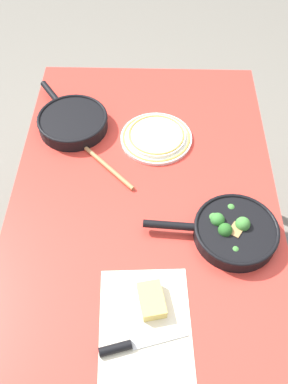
# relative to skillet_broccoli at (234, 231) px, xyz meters

# --- Properties ---
(ground_plane) EXTENTS (14.00, 14.00, 0.00)m
(ground_plane) POSITION_rel_skillet_broccoli_xyz_m (-0.15, -0.27, -0.77)
(ground_plane) COLOR slate
(dining_table_red) EXTENTS (1.36, 0.87, 0.74)m
(dining_table_red) POSITION_rel_skillet_broccoli_xyz_m (-0.15, -0.27, -0.11)
(dining_table_red) COLOR red
(dining_table_red) RESTS_ON ground_plane
(skillet_broccoli) EXTENTS (0.25, 0.41, 0.07)m
(skillet_broccoli) POSITION_rel_skillet_broccoli_xyz_m (0.00, 0.00, 0.00)
(skillet_broccoli) COLOR black
(skillet_broccoli) RESTS_ON dining_table_red
(skillet_eggs) EXTENTS (0.35, 0.28, 0.05)m
(skillet_eggs) POSITION_rel_skillet_broccoli_xyz_m (-0.46, -0.54, -0.00)
(skillet_eggs) COLOR black
(skillet_eggs) RESTS_ON dining_table_red
(wooden_spoon) EXTENTS (0.29, 0.29, 0.02)m
(wooden_spoon) POSITION_rel_skillet_broccoli_xyz_m (-0.34, -0.48, -0.02)
(wooden_spoon) COLOR #A87A4C
(wooden_spoon) RESTS_ON dining_table_red
(parchment_sheet) EXTENTS (0.38, 0.26, 0.00)m
(parchment_sheet) POSITION_rel_skillet_broccoli_xyz_m (0.30, -0.26, -0.03)
(parchment_sheet) COLOR silver
(parchment_sheet) RESTS_ON dining_table_red
(grater_knife) EXTENTS (0.09, 0.23, 0.02)m
(grater_knife) POSITION_rel_skillet_broccoli_xyz_m (0.34, -0.30, -0.02)
(grater_knife) COLOR silver
(grater_knife) RESTS_ON dining_table_red
(cheese_block) EXTENTS (0.11, 0.08, 0.04)m
(cheese_block) POSITION_rel_skillet_broccoli_xyz_m (0.22, -0.24, -0.01)
(cheese_block) COLOR #E0C15B
(cheese_block) RESTS_ON dining_table_red
(dinner_plate_stack) EXTENTS (0.26, 0.26, 0.03)m
(dinner_plate_stack) POSITION_rel_skillet_broccoli_xyz_m (-0.41, -0.24, -0.02)
(dinner_plate_stack) COLOR white
(dinner_plate_stack) RESTS_ON dining_table_red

